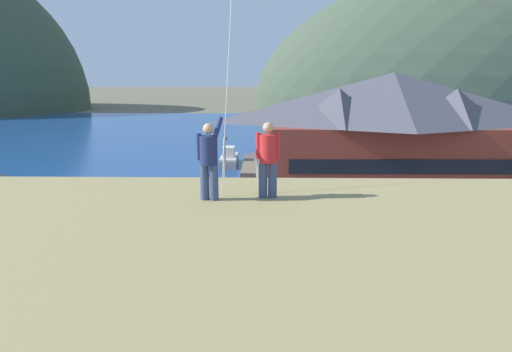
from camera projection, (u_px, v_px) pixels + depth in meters
name	position (u px, v px, depth m)	size (l,w,h in m)	color
ground_plane	(219.00, 309.00, 21.96)	(600.00, 600.00, 0.00)	#66604C
parking_lot_pad	(228.00, 264.00, 26.84)	(40.00, 20.00, 0.10)	gray
bay_water	(254.00, 135.00, 80.62)	(360.00, 84.00, 0.03)	navy
far_hill_east_peak	(441.00, 109.00, 134.41)	(101.48, 72.23, 68.31)	#42513D
harbor_lodge	(391.00, 131.00, 40.60)	(21.52, 10.16, 10.20)	brown
storage_shed_waterside	(289.00, 166.00, 40.96)	(6.09, 5.29, 4.95)	#756B5B
wharf_dock	(258.00, 166.00, 52.95)	(3.20, 11.27, 0.70)	#70604C
moored_boat_wharfside	(229.00, 159.00, 54.90)	(1.94, 5.83, 2.16)	#A8A399
parked_car_back_row_right	(450.00, 288.00, 21.57)	(4.30, 2.25, 1.82)	red
parked_car_corner_spot	(278.00, 233.00, 28.90)	(4.28, 2.22, 1.82)	#9EA3A8
parked_car_front_row_silver	(72.00, 291.00, 21.22)	(4.28, 2.20, 1.82)	red
parked_car_front_row_red	(249.00, 274.00, 22.99)	(4.24, 2.14, 1.82)	slate
parked_car_front_row_end	(74.00, 242.00, 27.37)	(4.23, 2.11, 1.82)	red
parked_car_back_row_left	(367.00, 243.00, 27.14)	(4.22, 2.09, 1.82)	silver
parking_light_pole	(225.00, 177.00, 31.52)	(0.24, 0.78, 6.14)	#ADADB2
person_kite_flyer	(209.00, 158.00, 11.07)	(0.57, 0.63, 1.86)	#384770
person_companion	(268.00, 157.00, 11.29)	(0.55, 0.40, 1.74)	#384770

